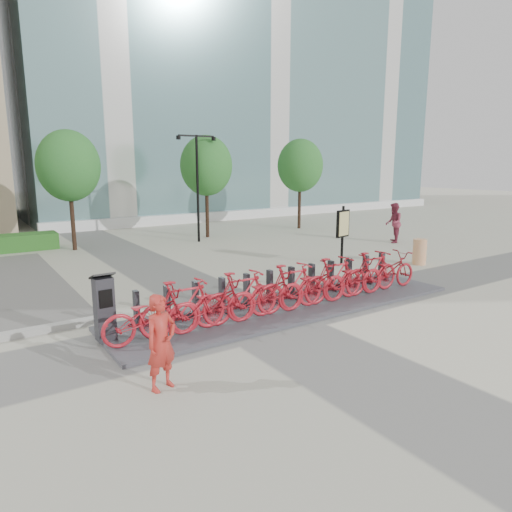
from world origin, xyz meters
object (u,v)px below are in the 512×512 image
map_sign (343,226)px  worker_red (161,342)px  pedestrian (393,223)px  construction_barrel (420,252)px  bike_0 (151,315)px  kiosk (104,308)px

map_sign → worker_red: bearing=-162.9°
pedestrian → construction_barrel: 4.92m
worker_red → map_sign: (9.20, 5.32, 0.64)m
bike_0 → pedestrian: pedestrian is taller
worker_red → construction_barrel: worker_red is taller
pedestrian → map_sign: size_ratio=0.87×
construction_barrel → map_sign: 3.05m
kiosk → map_sign: bearing=14.7°
pedestrian → construction_barrel: pedestrian is taller
bike_0 → kiosk: bearing=54.1°
map_sign → bike_0: bearing=-171.4°
bike_0 → worker_red: 2.00m
worker_red → pedestrian: bearing=8.5°
construction_barrel → worker_red: bearing=-162.0°
pedestrian → construction_barrel: (-3.08, -3.81, -0.47)m
kiosk → map_sign: 9.87m
worker_red → pedestrian: (14.72, 7.60, 0.14)m
map_sign → pedestrian: bearing=9.4°
bike_0 → pedestrian: bearing=-68.2°
bike_0 → kiosk: (-0.78, 0.56, 0.15)m
kiosk → map_sign: size_ratio=0.67×
bike_0 → worker_red: size_ratio=1.28×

